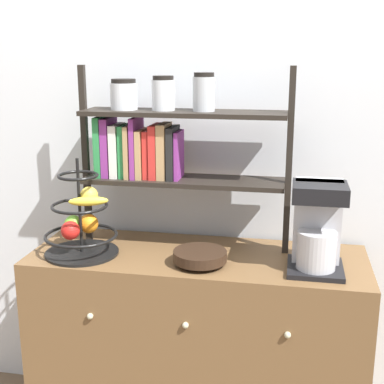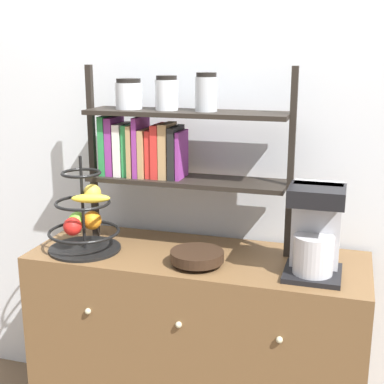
% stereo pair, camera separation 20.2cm
% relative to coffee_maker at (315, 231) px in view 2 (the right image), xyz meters
% --- Properties ---
extents(wall_back, '(7.00, 0.05, 2.60)m').
position_rel_coffee_maker_xyz_m(wall_back, '(-0.45, 0.33, 0.33)').
color(wall_back, silver).
rests_on(wall_back, ground_plane).
extents(sideboard, '(1.31, 0.48, 0.81)m').
position_rel_coffee_maker_xyz_m(sideboard, '(-0.45, 0.06, -0.56)').
color(sideboard, brown).
rests_on(sideboard, ground_plane).
extents(coffee_maker, '(0.20, 0.21, 0.33)m').
position_rel_coffee_maker_xyz_m(coffee_maker, '(0.00, 0.00, 0.00)').
color(coffee_maker, black).
rests_on(coffee_maker, sideboard).
extents(fruit_stand, '(0.29, 0.29, 0.38)m').
position_rel_coffee_maker_xyz_m(fruit_stand, '(-0.89, -0.02, -0.04)').
color(fruit_stand, black).
rests_on(fruit_stand, sideboard).
extents(wooden_bowl, '(0.20, 0.20, 0.05)m').
position_rel_coffee_maker_xyz_m(wooden_bowl, '(-0.42, -0.04, -0.13)').
color(wooden_bowl, black).
rests_on(wooden_bowl, sideboard).
extents(shelf_hutch, '(0.84, 0.20, 0.72)m').
position_rel_coffee_maker_xyz_m(shelf_hutch, '(-0.62, 0.15, 0.27)').
color(shelf_hutch, black).
rests_on(shelf_hutch, sideboard).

